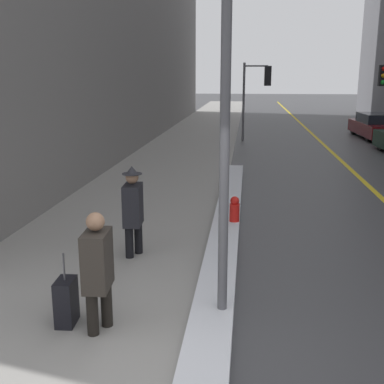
# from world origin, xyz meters

# --- Properties ---
(sidewalk_slab) EXTENTS (4.00, 80.00, 0.01)m
(sidewalk_slab) POSITION_xyz_m (-2.00, 15.00, 0.01)
(sidewalk_slab) COLOR gray
(sidewalk_slab) RESTS_ON ground
(road_centre_stripe) EXTENTS (0.16, 80.00, 0.00)m
(road_centre_stripe) POSITION_xyz_m (4.00, 15.00, 0.00)
(road_centre_stripe) COLOR gold
(road_centre_stripe) RESTS_ON ground
(snow_bank_curb) EXTENTS (0.54, 12.24, 0.19)m
(snow_bank_curb) POSITION_xyz_m (0.16, 5.28, 0.09)
(snow_bank_curb) COLOR silver
(snow_bank_curb) RESTS_ON ground
(lamp_post) EXTENTS (0.28, 0.28, 4.79)m
(lamp_post) POSITION_xyz_m (0.28, 1.39, 2.88)
(lamp_post) COLOR #515156
(lamp_post) RESTS_ON ground
(traffic_light_near) EXTENTS (1.31, 0.39, 3.63)m
(traffic_light_near) POSITION_xyz_m (1.01, 19.04, 2.62)
(traffic_light_near) COLOR #515156
(traffic_light_near) RESTS_ON ground
(pedestrian_with_shoulder_bag) EXTENTS (0.31, 0.71, 1.51)m
(pedestrian_with_shoulder_bag) POSITION_xyz_m (-1.19, 1.01, 0.83)
(pedestrian_with_shoulder_bag) COLOR black
(pedestrian_with_shoulder_bag) RESTS_ON ground
(pedestrian_nearside) EXTENTS (0.34, 0.50, 1.58)m
(pedestrian_nearside) POSITION_xyz_m (-1.35, 3.52, 0.87)
(pedestrian_nearside) COLOR black
(pedestrian_nearside) RESTS_ON ground
(parked_car_maroon) EXTENTS (1.93, 4.67, 1.22)m
(parked_car_maroon) POSITION_xyz_m (6.97, 20.80, 0.59)
(parked_car_maroon) COLOR #600F14
(parked_car_maroon) RESTS_ON ground
(rolling_suitcase) EXTENTS (0.24, 0.37, 0.95)m
(rolling_suitcase) POSITION_xyz_m (-1.64, 1.10, 0.30)
(rolling_suitcase) COLOR black
(rolling_suitcase) RESTS_ON ground
(fire_hydrant) EXTENTS (0.20, 0.20, 0.70)m
(fire_hydrant) POSITION_xyz_m (0.33, 5.16, 0.35)
(fire_hydrant) COLOR red
(fire_hydrant) RESTS_ON ground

